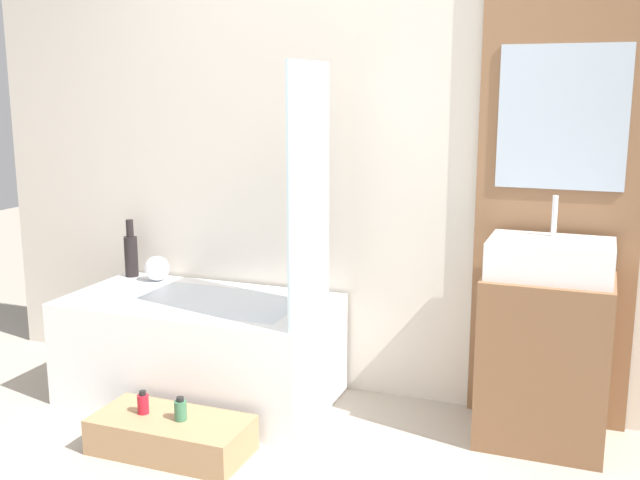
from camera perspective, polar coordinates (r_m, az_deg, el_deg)
The scene contains 11 objects.
wall_tiled_back at distance 3.73m, azimuth 2.53°, elevation 7.73°, with size 4.20×0.06×2.60m, color beige.
wall_wood_accent at distance 3.49m, azimuth 17.88°, elevation 7.06°, with size 0.72×0.04×2.60m.
bathtub at distance 3.85m, azimuth -9.11°, elevation -8.13°, with size 1.32×0.71×0.52m.
glass_shower_screen at distance 3.29m, azimuth -0.84°, elevation 3.54°, with size 0.01×0.47×1.14m, color silver.
wooden_step_bench at distance 3.39m, azimuth -11.26°, elevation -14.35°, with size 0.68×0.32×0.16m, color #A87F56.
vanity_cabinet at distance 3.46m, azimuth 16.69°, elevation -8.76°, with size 0.54×0.43×0.75m, color brown.
sink at distance 3.33m, azimuth 17.15°, elevation -1.35°, with size 0.51×0.36×0.34m.
vase_tall_dark at distance 4.26m, azimuth -14.20°, elevation -0.99°, with size 0.07×0.07×0.32m.
vase_round_light at distance 4.15m, azimuth -12.32°, elevation -2.13°, with size 0.13×0.13×0.13m, color white.
bottle_soap_primary at distance 3.41m, azimuth -13.33°, elevation -12.01°, with size 0.05×0.05×0.10m.
bottle_soap_secondary at distance 3.32m, azimuth -10.58°, elevation -12.60°, with size 0.05×0.05×0.10m.
Camera 1 is at (1.17, -1.95, 1.55)m, focal length 42.00 mm.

